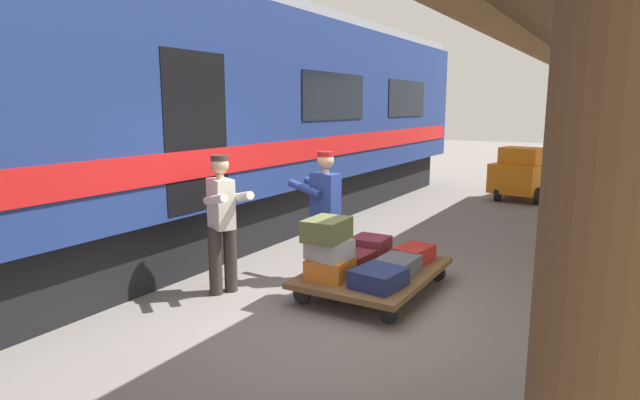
{
  "coord_description": "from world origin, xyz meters",
  "views": [
    {
      "loc": [
        -2.53,
        4.89,
        2.28
      ],
      "look_at": [
        0.66,
        -0.47,
        1.15
      ],
      "focal_mm": 29.29,
      "sensor_mm": 36.0,
      "label": 1
    }
  ],
  "objects_px": {
    "suitcase_slate_roller": "(398,266)",
    "suitcase_navy_fabric": "(379,278)",
    "suitcase_red_plastic": "(414,254)",
    "baggage_tug": "(523,174)",
    "suitcase_orange_carryall": "(330,268)",
    "porter_by_door": "(222,220)",
    "porter_in_overalls": "(324,211)",
    "suitcase_olive_duffel": "(327,229)",
    "train_car": "(118,122)",
    "suitcase_maroon_trunk": "(352,259)",
    "suitcase_gray_aluminum": "(329,249)",
    "luggage_cart": "(374,273)",
    "suitcase_burgundy_valise": "(371,246)"
  },
  "relations": [
    {
      "from": "suitcase_maroon_trunk",
      "to": "baggage_tug",
      "type": "height_order",
      "value": "baggage_tug"
    },
    {
      "from": "suitcase_slate_roller",
      "to": "suitcase_gray_aluminum",
      "type": "bearing_deg",
      "value": 41.97
    },
    {
      "from": "suitcase_burgundy_valise",
      "to": "porter_by_door",
      "type": "xyz_separation_m",
      "value": [
        1.26,
        1.54,
        0.51
      ]
    },
    {
      "from": "porter_in_overalls",
      "to": "baggage_tug",
      "type": "relative_size",
      "value": 0.9
    },
    {
      "from": "suitcase_slate_roller",
      "to": "suitcase_burgundy_valise",
      "type": "distance_m",
      "value": 0.83
    },
    {
      "from": "suitcase_maroon_trunk",
      "to": "porter_in_overalls",
      "type": "xyz_separation_m",
      "value": [
        0.47,
        -0.11,
        0.55
      ]
    },
    {
      "from": "train_car",
      "to": "baggage_tug",
      "type": "bearing_deg",
      "value": -115.01
    },
    {
      "from": "luggage_cart",
      "to": "baggage_tug",
      "type": "relative_size",
      "value": 1.05
    },
    {
      "from": "train_car",
      "to": "baggage_tug",
      "type": "relative_size",
      "value": 10.75
    },
    {
      "from": "train_car",
      "to": "porter_by_door",
      "type": "xyz_separation_m",
      "value": [
        -2.06,
        0.22,
        -1.14
      ]
    },
    {
      "from": "suitcase_orange_carryall",
      "to": "suitcase_navy_fabric",
      "type": "bearing_deg",
      "value": 180.0
    },
    {
      "from": "luggage_cart",
      "to": "suitcase_red_plastic",
      "type": "relative_size",
      "value": 3.64
    },
    {
      "from": "suitcase_red_plastic",
      "to": "luggage_cart",
      "type": "bearing_deg",
      "value": 60.66
    },
    {
      "from": "suitcase_burgundy_valise",
      "to": "suitcase_olive_duffel",
      "type": "xyz_separation_m",
      "value": [
        0.03,
        1.14,
        0.46
      ]
    },
    {
      "from": "suitcase_olive_duffel",
      "to": "porter_by_door",
      "type": "bearing_deg",
      "value": 18.03
    },
    {
      "from": "suitcase_burgundy_valise",
      "to": "train_car",
      "type": "bearing_deg",
      "value": 21.74
    },
    {
      "from": "suitcase_slate_roller",
      "to": "suitcase_burgundy_valise",
      "type": "xyz_separation_m",
      "value": [
        0.62,
        -0.55,
        0.03
      ]
    },
    {
      "from": "train_car",
      "to": "suitcase_maroon_trunk",
      "type": "relative_size",
      "value": 42.61
    },
    {
      "from": "suitcase_slate_roller",
      "to": "suitcase_red_plastic",
      "type": "relative_size",
      "value": 1.02
    },
    {
      "from": "porter_in_overalls",
      "to": "baggage_tug",
      "type": "bearing_deg",
      "value": -98.59
    },
    {
      "from": "suitcase_navy_fabric",
      "to": "baggage_tug",
      "type": "distance_m",
      "value": 8.36
    },
    {
      "from": "porter_in_overalls",
      "to": "porter_by_door",
      "type": "height_order",
      "value": "same"
    },
    {
      "from": "suitcase_navy_fabric",
      "to": "suitcase_orange_carryall",
      "type": "bearing_deg",
      "value": -0.0
    },
    {
      "from": "suitcase_orange_carryall",
      "to": "porter_by_door",
      "type": "xyz_separation_m",
      "value": [
        1.26,
        0.44,
        0.52
      ]
    },
    {
      "from": "suitcase_burgundy_valise",
      "to": "porter_in_overalls",
      "type": "relative_size",
      "value": 0.27
    },
    {
      "from": "suitcase_red_plastic",
      "to": "porter_in_overalls",
      "type": "relative_size",
      "value": 0.32
    },
    {
      "from": "luggage_cart",
      "to": "suitcase_navy_fabric",
      "type": "bearing_deg",
      "value": 119.34
    },
    {
      "from": "luggage_cart",
      "to": "suitcase_maroon_trunk",
      "type": "height_order",
      "value": "suitcase_maroon_trunk"
    },
    {
      "from": "suitcase_navy_fabric",
      "to": "suitcase_maroon_trunk",
      "type": "bearing_deg",
      "value": -41.66
    },
    {
      "from": "suitcase_gray_aluminum",
      "to": "suitcase_orange_carryall",
      "type": "bearing_deg",
      "value": -120.51
    },
    {
      "from": "suitcase_red_plastic",
      "to": "baggage_tug",
      "type": "height_order",
      "value": "baggage_tug"
    },
    {
      "from": "suitcase_maroon_trunk",
      "to": "train_car",
      "type": "bearing_deg",
      "value": 13.11
    },
    {
      "from": "suitcase_orange_carryall",
      "to": "suitcase_burgundy_valise",
      "type": "xyz_separation_m",
      "value": [
        0.0,
        -1.1,
        0.01
      ]
    },
    {
      "from": "suitcase_burgundy_valise",
      "to": "porter_by_door",
      "type": "relative_size",
      "value": 0.27
    },
    {
      "from": "baggage_tug",
      "to": "suitcase_maroon_trunk",
      "type": "bearing_deg",
      "value": 84.95
    },
    {
      "from": "suitcase_orange_carryall",
      "to": "porter_by_door",
      "type": "bearing_deg",
      "value": 19.24
    },
    {
      "from": "suitcase_orange_carryall",
      "to": "suitcase_olive_duffel",
      "type": "distance_m",
      "value": 0.47
    },
    {
      "from": "luggage_cart",
      "to": "porter_by_door",
      "type": "relative_size",
      "value": 1.17
    },
    {
      "from": "suitcase_orange_carryall",
      "to": "suitcase_gray_aluminum",
      "type": "xyz_separation_m",
      "value": [
        0.01,
        0.01,
        0.23
      ]
    },
    {
      "from": "suitcase_red_plastic",
      "to": "suitcase_gray_aluminum",
      "type": "bearing_deg",
      "value": 60.65
    },
    {
      "from": "porter_in_overalls",
      "to": "suitcase_gray_aluminum",
      "type": "bearing_deg",
      "value": 124.61
    },
    {
      "from": "suitcase_slate_roller",
      "to": "porter_in_overalls",
      "type": "height_order",
      "value": "porter_in_overalls"
    },
    {
      "from": "suitcase_slate_roller",
      "to": "suitcase_navy_fabric",
      "type": "relative_size",
      "value": 1.02
    },
    {
      "from": "suitcase_slate_roller",
      "to": "suitcase_navy_fabric",
      "type": "distance_m",
      "value": 0.55
    },
    {
      "from": "train_car",
      "to": "suitcase_orange_carryall",
      "type": "xyz_separation_m",
      "value": [
        -3.31,
        -0.22,
        -1.65
      ]
    },
    {
      "from": "suitcase_olive_duffel",
      "to": "train_car",
      "type": "bearing_deg",
      "value": 3.2
    },
    {
      "from": "suitcase_orange_carryall",
      "to": "porter_in_overalls",
      "type": "bearing_deg",
      "value": -54.43
    },
    {
      "from": "train_car",
      "to": "suitcase_navy_fabric",
      "type": "distance_m",
      "value": 4.28
    },
    {
      "from": "suitcase_navy_fabric",
      "to": "suitcase_gray_aluminum",
      "type": "xyz_separation_m",
      "value": [
        0.63,
        0.01,
        0.25
      ]
    },
    {
      "from": "train_car",
      "to": "porter_in_overalls",
      "type": "bearing_deg",
      "value": -162.73
    }
  ]
}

